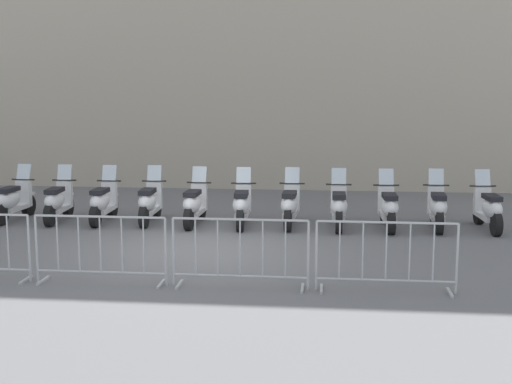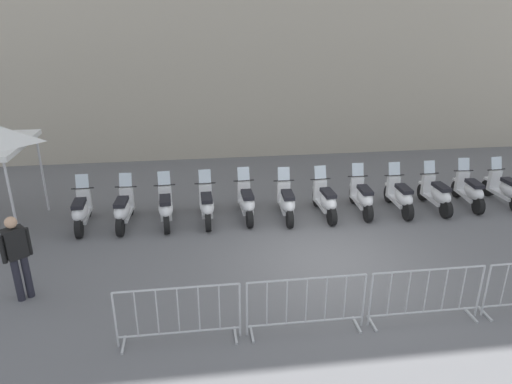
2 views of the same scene
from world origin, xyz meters
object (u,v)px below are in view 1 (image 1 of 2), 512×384
(motorcycle_8, at_px, (339,207))
(barrier_segment_1, at_px, (100,250))
(motorcycle_4, at_px, (149,203))
(motorcycle_7, at_px, (290,206))
(motorcycle_9, at_px, (388,208))
(barrier_segment_2, at_px, (240,254))
(motorcycle_10, at_px, (437,208))
(motorcycle_2, at_px, (58,202))
(motorcycle_6, at_px, (242,206))
(motorcycle_5, at_px, (194,205))
(motorcycle_11, at_px, (489,209))
(motorcycle_3, at_px, (103,203))
(motorcycle_1, at_px, (13,201))
(barrier_segment_3, at_px, (386,258))

(motorcycle_8, height_order, barrier_segment_1, motorcycle_8)
(motorcycle_4, bearing_deg, motorcycle_7, -0.40)
(motorcycle_9, distance_m, barrier_segment_1, 6.62)
(motorcycle_8, height_order, barrier_segment_2, motorcycle_8)
(motorcycle_4, xyz_separation_m, motorcycle_10, (6.27, 0.09, 0.00))
(motorcycle_2, height_order, barrier_segment_1, motorcycle_2)
(motorcycle_7, bearing_deg, motorcycle_2, -179.11)
(motorcycle_9, height_order, barrier_segment_1, motorcycle_9)
(motorcycle_4, relative_size, motorcycle_10, 1.00)
(motorcycle_6, bearing_deg, barrier_segment_1, -108.35)
(motorcycle_8, bearing_deg, motorcycle_2, -179.63)
(motorcycle_10, bearing_deg, motorcycle_5, -177.64)
(motorcycle_7, xyz_separation_m, motorcycle_11, (4.19, 0.10, 0.00))
(motorcycle_6, distance_m, barrier_segment_2, 4.63)
(motorcycle_8, xyz_separation_m, motorcycle_11, (3.14, 0.14, 0.00))
(motorcycle_6, height_order, motorcycle_9, same)
(motorcycle_3, bearing_deg, motorcycle_9, 0.40)
(motorcycle_6, height_order, motorcycle_8, same)
(motorcycle_5, height_order, barrier_segment_1, motorcycle_5)
(motorcycle_5, bearing_deg, motorcycle_1, 179.78)
(motorcycle_9, bearing_deg, motorcycle_8, -178.94)
(motorcycle_10, bearing_deg, motorcycle_1, -178.79)
(motorcycle_7, bearing_deg, motorcycle_1, -179.18)
(motorcycle_2, distance_m, motorcycle_3, 1.04)
(motorcycle_9, relative_size, barrier_segment_1, 0.83)
(barrier_segment_3, bearing_deg, motorcycle_8, 98.56)
(motorcycle_2, distance_m, motorcycle_6, 4.19)
(motorcycle_10, bearing_deg, motorcycle_7, -178.01)
(motorcycle_3, bearing_deg, motorcycle_11, 1.11)
(motorcycle_3, height_order, motorcycle_10, same)
(motorcycle_7, distance_m, motorcycle_10, 3.14)
(motorcycle_4, relative_size, barrier_segment_1, 0.83)
(motorcycle_4, bearing_deg, motorcycle_11, 0.58)
(motorcycle_3, distance_m, motorcycle_7, 4.18)
(motorcycle_8, bearing_deg, barrier_segment_1, -127.74)
(motorcycle_2, bearing_deg, motorcycle_6, -0.24)
(motorcycle_10, bearing_deg, motorcycle_9, -172.83)
(motorcycle_1, distance_m, motorcycle_7, 6.28)
(motorcycle_5, bearing_deg, motorcycle_3, 178.87)
(barrier_segment_3, bearing_deg, motorcycle_7, 110.55)
(motorcycle_6, bearing_deg, motorcycle_3, 179.38)
(motorcycle_5, height_order, motorcycle_10, same)
(motorcycle_11, bearing_deg, motorcycle_6, -177.86)
(motorcycle_9, xyz_separation_m, barrier_segment_2, (-2.51, -4.66, 0.07))
(barrier_segment_2, bearing_deg, motorcycle_4, 120.04)
(motorcycle_5, height_order, motorcycle_7, same)
(motorcycle_3, xyz_separation_m, motorcycle_5, (2.09, -0.04, 0.00))
(motorcycle_7, height_order, motorcycle_10, same)
(motorcycle_5, distance_m, motorcycle_8, 3.14)
(motorcycle_5, xyz_separation_m, barrier_segment_2, (1.68, -4.58, 0.07))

